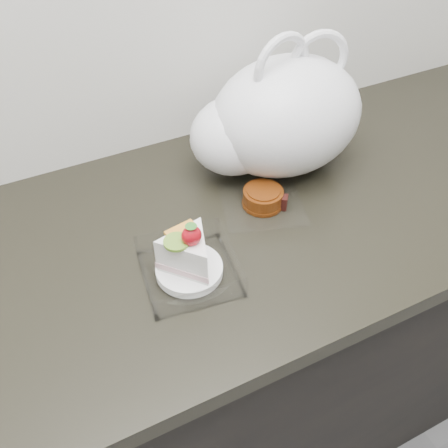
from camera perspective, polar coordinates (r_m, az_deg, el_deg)
The scene contains 4 objects.
counter at distance 1.30m, azimuth -4.38°, elevation -15.72°, with size 2.04×0.64×0.90m.
cake_tray at distance 0.86m, azimuth -4.05°, elevation -4.28°, with size 0.18×0.18×0.13m.
mooncake_wrap at distance 1.00m, azimuth 4.54°, elevation 2.87°, with size 0.20×0.19×0.04m.
plastic_bag at distance 1.05m, azimuth 6.01°, elevation 11.84°, with size 0.37×0.26×0.30m.
Camera 1 is at (-0.21, 1.06, 1.57)m, focal length 40.00 mm.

